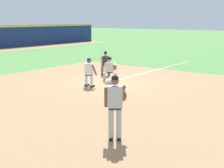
{
  "coord_description": "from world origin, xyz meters",
  "views": [
    {
      "loc": [
        -12.97,
        -9.97,
        3.33
      ],
      "look_at": [
        -4.43,
        -3.57,
        1.11
      ],
      "focal_mm": 50.0,
      "sensor_mm": 36.0,
      "label": 1
    }
  ],
  "objects": [
    {
      "name": "ground_plane",
      "position": [
        0.0,
        0.0,
        0.0
      ],
      "size": [
        160.0,
        160.0,
        0.0
      ],
      "primitive_type": "plane",
      "color": "#518942"
    },
    {
      "name": "first_base_bag",
      "position": [
        0.0,
        0.0,
        0.04
      ],
      "size": [
        0.38,
        0.38,
        0.09
      ],
      "primitive_type": "cube",
      "color": "white",
      "rests_on": "ground"
    },
    {
      "name": "foul_line_stripe",
      "position": [
        5.13,
        0.0,
        0.01
      ],
      "size": [
        10.26,
        0.1,
        0.0
      ],
      "primitive_type": "cube",
      "color": "white",
      "rests_on": "ground"
    },
    {
      "name": "baserunner",
      "position": [
        -1.4,
        0.14,
        0.79
      ],
      "size": [
        0.48,
        0.62,
        1.46
      ],
      "color": "black",
      "rests_on": "ground"
    },
    {
      "name": "baseball",
      "position": [
        -2.2,
        -1.59,
        0.04
      ],
      "size": [
        0.07,
        0.07,
        0.07
      ],
      "primitive_type": "sphere",
      "color": "white",
      "rests_on": "ground"
    },
    {
      "name": "umpire",
      "position": [
        1.65,
        1.48,
        0.79
      ],
      "size": [
        0.66,
        0.68,
        1.46
      ],
      "color": "black",
      "rests_on": "ground"
    },
    {
      "name": "infield_dirt_patch",
      "position": [
        -3.17,
        -2.55,
        0.0
      ],
      "size": [
        18.0,
        18.0,
        0.01
      ],
      "primitive_type": "cube",
      "color": "#A87F56",
      "rests_on": "ground"
    },
    {
      "name": "pitcher",
      "position": [
        -6.29,
        -5.08,
        1.06
      ],
      "size": [
        0.85,
        0.57,
        1.86
      ],
      "color": "black",
      "rests_on": "ground"
    },
    {
      "name": "first_baseman",
      "position": [
        0.29,
        0.1,
        0.73
      ],
      "size": [
        0.78,
        1.07,
        1.34
      ],
      "color": "black",
      "rests_on": "ground"
    }
  ]
}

